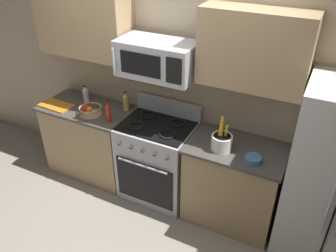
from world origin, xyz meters
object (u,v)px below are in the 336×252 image
Objects in this scene: microwave at (157,59)px; utensil_crock at (222,142)px; fruit_basket at (90,110)px; cutting_board at (56,105)px; bottle_hot_sauce at (108,112)px; bottle_vinegar at (86,94)px; prep_bowl at (253,159)px; bottle_oil at (126,102)px; range_oven at (158,159)px.

microwave reaches higher than utensil_crock.
fruit_basket is 0.65× the size of cutting_board.
bottle_hot_sauce reaches higher than bottle_vinegar.
bottle_hot_sauce is 1.55m from prep_bowl.
bottle_hot_sauce is (-0.50, -0.17, -0.62)m from microwave.
fruit_basket is 0.29m from bottle_hot_sauce.
bottle_oil is 1.56m from prep_bowl.
bottle_oil is (-1.21, 0.25, 0.02)m from utensil_crock.
microwave is 3.65× the size of bottle_vinegar.
microwave is 1.04m from fruit_basket.
bottle_hot_sauce is (0.75, -0.01, 0.11)m from cutting_board.
prep_bowl is (1.83, -0.05, -0.02)m from fruit_basket.
utensil_crock is at bearing 168.99° from prep_bowl.
bottle_vinegar reaches higher than fruit_basket.
fruit_basket is 0.47m from cutting_board.
range_oven is 4.84× the size of bottle_oil.
cutting_board is (-0.47, -0.03, -0.04)m from fruit_basket.
microwave is 1.45m from cutting_board.
utensil_crock reaches higher than prep_bowl.
prep_bowl is at bearing -9.77° from microwave.
bottle_vinegar is 2.08m from prep_bowl.
microwave is at bearing 170.77° from utensil_crock.
bottle_oil is at bearing 4.19° from bottle_vinegar.
microwave is at bearing -5.11° from bottle_vinegar.
microwave is 4.87× the size of prep_bowl.
range_oven is 1.34m from cutting_board.
bottle_hot_sauce is at bearing -163.47° from range_oven.
cutting_board is (-1.25, -0.16, -0.72)m from microwave.
bottle_vinegar is (-1.01, 0.12, 0.53)m from range_oven.
bottle_vinegar is at bearing -175.81° from bottle_oil.
bottle_oil is at bearing 164.88° from microwave.
utensil_crock is (0.73, -0.09, 0.52)m from range_oven.
range_oven is 3.25× the size of utensil_crock.
bottle_vinegar is at bearing 135.91° from fruit_basket.
bottle_hot_sauce reaches higher than cutting_board.
cutting_board is 2.51× the size of prep_bowl.
range_oven is at bearing -89.96° from microwave.
microwave is at bearing 19.21° from bottle_hot_sauce.
prep_bowl is (1.05, -0.15, 0.47)m from range_oven.
range_oven is 1.45× the size of microwave.
prep_bowl is (1.53, -0.31, -0.07)m from bottle_oil.
fruit_basket is at bearing -138.90° from bottle_oil.
bottle_vinegar is at bearing 173.43° from range_oven.
cutting_board is 1.88× the size of bottle_vinegar.
microwave is at bearing 9.68° from fruit_basket.
fruit_basket is (-1.51, -0.01, -0.03)m from utensil_crock.
range_oven reaches higher than prep_bowl.
utensil_crock is 1.51m from fruit_basket.
cutting_board is at bearing -178.72° from utensil_crock.
utensil_crock is 1.24m from bottle_oil.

